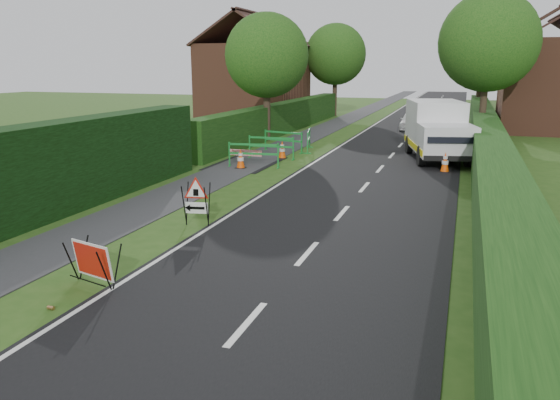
# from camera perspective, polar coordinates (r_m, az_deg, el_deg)

# --- Properties ---
(ground) EXTENTS (120.00, 120.00, 0.00)m
(ground) POSITION_cam_1_polar(r_m,az_deg,el_deg) (11.94, -10.17, -5.84)
(ground) COLOR #284D16
(ground) RESTS_ON ground
(road_surface) EXTENTS (6.00, 90.00, 0.02)m
(road_surface) POSITION_cam_1_polar(r_m,az_deg,el_deg) (45.08, 14.89, 8.36)
(road_surface) COLOR black
(road_surface) RESTS_ON ground
(footpath) EXTENTS (2.00, 90.00, 0.02)m
(footpath) POSITION_cam_1_polar(r_m,az_deg,el_deg) (45.78, 7.94, 8.77)
(footpath) COLOR #2D2D30
(footpath) RESTS_ON ground
(hedge_west_far) EXTENTS (1.00, 24.00, 1.80)m
(hedge_west_far) POSITION_cam_1_polar(r_m,az_deg,el_deg) (33.74, 0.34, 7.10)
(hedge_west_far) COLOR #14380F
(hedge_west_far) RESTS_ON ground
(hedge_east) EXTENTS (1.20, 50.00, 1.50)m
(hedge_east) POSITION_cam_1_polar(r_m,az_deg,el_deg) (26.13, 20.62, 4.23)
(hedge_east) COLOR #14380F
(hedge_east) RESTS_ON ground
(house_west) EXTENTS (7.50, 7.40, 7.88)m
(house_west) POSITION_cam_1_polar(r_m,az_deg,el_deg) (42.74, -2.72, 12.41)
(house_west) COLOR brown
(house_west) RESTS_ON ground
(house_east_b) EXTENTS (7.50, 7.40, 7.88)m
(house_east_b) POSITION_cam_1_polar(r_m,az_deg,el_deg) (52.22, 26.32, 11.30)
(house_east_b) COLOR brown
(house_east_b) RESTS_ON ground
(tree_nw) EXTENTS (4.40, 4.40, 6.70)m
(tree_nw) POSITION_cam_1_polar(r_m,az_deg,el_deg) (29.60, -1.40, 14.85)
(tree_nw) COLOR #2D2116
(tree_nw) RESTS_ON ground
(tree_ne) EXTENTS (5.20, 5.20, 7.79)m
(tree_ne) POSITION_cam_1_polar(r_m,az_deg,el_deg) (31.84, 20.97, 15.15)
(tree_ne) COLOR #2D2116
(tree_ne) RESTS_ON ground
(tree_fw) EXTENTS (4.80, 4.80, 7.24)m
(tree_fw) POSITION_cam_1_polar(r_m,az_deg,el_deg) (44.97, 5.83, 14.89)
(tree_fw) COLOR #2D2116
(tree_fw) RESTS_ON ground
(tree_fe) EXTENTS (4.20, 4.20, 6.33)m
(tree_fe) POSITION_cam_1_polar(r_m,az_deg,el_deg) (47.82, 20.27, 13.34)
(tree_fe) COLOR #2D2116
(tree_fe) RESTS_ON ground
(red_rect_sign) EXTENTS (1.08, 0.81, 0.83)m
(red_rect_sign) POSITION_cam_1_polar(r_m,az_deg,el_deg) (10.69, -19.01, -6.07)
(red_rect_sign) COLOR black
(red_rect_sign) RESTS_ON ground
(triangle_sign) EXTENTS (0.86, 0.86, 1.07)m
(triangle_sign) POSITION_cam_1_polar(r_m,az_deg,el_deg) (13.90, -8.89, 0.24)
(triangle_sign) COLOR black
(triangle_sign) RESTS_ON ground
(works_van) EXTENTS (3.31, 5.75, 2.47)m
(works_van) POSITION_cam_1_polar(r_m,az_deg,el_deg) (24.72, 16.14, 7.14)
(works_van) COLOR silver
(works_van) RESTS_ON ground
(traffic_cone_0) EXTENTS (0.38, 0.38, 0.79)m
(traffic_cone_0) POSITION_cam_1_polar(r_m,az_deg,el_deg) (21.83, 16.87, 3.81)
(traffic_cone_0) COLOR black
(traffic_cone_0) RESTS_ON ground
(traffic_cone_1) EXTENTS (0.38, 0.38, 0.79)m
(traffic_cone_1) POSITION_cam_1_polar(r_m,az_deg,el_deg) (24.20, 16.80, 4.76)
(traffic_cone_1) COLOR black
(traffic_cone_1) RESTS_ON ground
(traffic_cone_2) EXTENTS (0.38, 0.38, 0.79)m
(traffic_cone_2) POSITION_cam_1_polar(r_m,az_deg,el_deg) (25.29, 16.54, 5.15)
(traffic_cone_2) COLOR black
(traffic_cone_2) RESTS_ON ground
(traffic_cone_3) EXTENTS (0.38, 0.38, 0.79)m
(traffic_cone_3) POSITION_cam_1_polar(r_m,az_deg,el_deg) (21.71, -4.14, 4.33)
(traffic_cone_3) COLOR black
(traffic_cone_3) RESTS_ON ground
(traffic_cone_4) EXTENTS (0.38, 0.38, 0.79)m
(traffic_cone_4) POSITION_cam_1_polar(r_m,az_deg,el_deg) (24.03, 0.23, 5.29)
(traffic_cone_4) COLOR black
(traffic_cone_4) RESTS_ON ground
(ped_barrier_0) EXTENTS (2.09, 0.65, 1.00)m
(ped_barrier_0) POSITION_cam_1_polar(r_m,az_deg,el_deg) (21.89, -2.78, 5.06)
(ped_barrier_0) COLOR #177F2C
(ped_barrier_0) RESTS_ON ground
(ped_barrier_1) EXTENTS (2.07, 0.43, 1.00)m
(ped_barrier_1) POSITION_cam_1_polar(r_m,az_deg,el_deg) (23.90, -0.93, 5.82)
(ped_barrier_1) COLOR #177F2C
(ped_barrier_1) RESTS_ON ground
(ped_barrier_2) EXTENTS (2.09, 0.80, 1.00)m
(ped_barrier_2) POSITION_cam_1_polar(r_m,az_deg,el_deg) (25.87, 0.34, 6.44)
(ped_barrier_2) COLOR #177F2C
(ped_barrier_2) RESTS_ON ground
(ped_barrier_3) EXTENTS (0.80, 2.09, 1.00)m
(ped_barrier_3) POSITION_cam_1_polar(r_m,az_deg,el_deg) (26.34, 3.01, 6.55)
(ped_barrier_3) COLOR #177F2C
(ped_barrier_3) RESTS_ON ground
(redwhite_plank) EXTENTS (1.50, 0.09, 0.25)m
(redwhite_plank) POSITION_cam_1_polar(r_m,az_deg,el_deg) (22.91, -3.66, 3.84)
(redwhite_plank) COLOR red
(redwhite_plank) RESTS_ON ground
(litter_can) EXTENTS (0.12, 0.07, 0.07)m
(litter_can) POSITION_cam_1_polar(r_m,az_deg,el_deg) (10.09, -22.81, -10.52)
(litter_can) COLOR #BF7F4C
(litter_can) RESTS_ON ground
(hatchback_car) EXTENTS (1.42, 3.38, 1.14)m
(hatchback_car) POSITION_cam_1_polar(r_m,az_deg,el_deg) (35.85, 13.60, 8.04)
(hatchback_car) COLOR white
(hatchback_car) RESTS_ON ground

